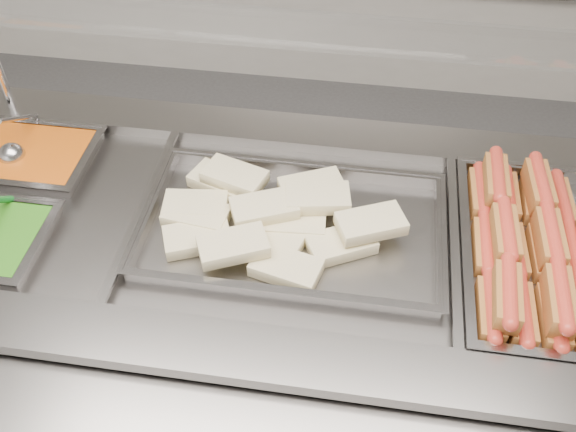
# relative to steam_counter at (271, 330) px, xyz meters

# --- Properties ---
(steam_counter) EXTENTS (1.96, 0.86, 0.94)m
(steam_counter) POSITION_rel_steam_counter_xyz_m (0.00, 0.00, 0.00)
(steam_counter) COLOR slate
(steam_counter) RESTS_ON ground
(sneeze_guard) EXTENTS (1.72, 0.30, 0.46)m
(sneeze_guard) POSITION_rel_steam_counter_xyz_m (0.00, 0.23, 0.85)
(sneeze_guard) COLOR silver
(sneeze_guard) RESTS_ON steam_counter
(pan_hotdogs) EXTENTS (0.35, 0.57, 0.10)m
(pan_hotdogs) POSITION_rel_steam_counter_xyz_m (0.65, -0.00, 0.43)
(pan_hotdogs) COLOR gray
(pan_hotdogs) RESTS_ON steam_counter
(pan_wraps) EXTENTS (0.71, 0.42, 0.07)m
(pan_wraps) POSITION_rel_steam_counter_xyz_m (0.06, -0.00, 0.44)
(pan_wraps) COLOR gray
(pan_wraps) RESTS_ON steam_counter
(pan_beans) EXTENTS (0.31, 0.25, 0.10)m
(pan_beans) POSITION_rel_steam_counter_xyz_m (-0.67, 0.15, 0.43)
(pan_beans) COLOR gray
(pan_beans) RESTS_ON steam_counter
(hotdogs_in_buns) EXTENTS (0.32, 0.54, 0.12)m
(hotdogs_in_buns) POSITION_rel_steam_counter_xyz_m (0.63, -0.02, 0.48)
(hotdogs_in_buns) COLOR #934B1E
(hotdogs_in_buns) RESTS_ON pan_hotdogs
(tortilla_wraps) EXTENTS (0.60, 0.39, 0.07)m
(tortilla_wraps) POSITION_rel_steam_counter_xyz_m (-0.00, 0.00, 0.47)
(tortilla_wraps) COLOR beige
(tortilla_wraps) RESTS_ON pan_wraps
(ladle) EXTENTS (0.07, 0.20, 0.15)m
(ladle) POSITION_rel_steam_counter_xyz_m (-0.71, 0.14, 0.48)
(ladle) COLOR #ABABB0
(ladle) RESTS_ON pan_beans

